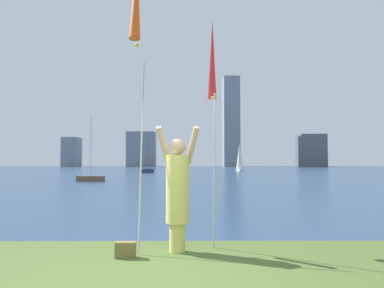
{
  "coord_description": "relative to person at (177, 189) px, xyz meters",
  "views": [
    {
      "loc": [
        0.55,
        -4.67,
        1.38
      ],
      "look_at": [
        0.68,
        15.77,
        2.31
      ],
      "focal_mm": 36.8,
      "sensor_mm": 36.0,
      "label": 1
    }
  ],
  "objects": [
    {
      "name": "sailboat_4",
      "position": [
        -6.8,
        21.76,
        -0.68
      ],
      "size": [
        1.97,
        0.78,
        4.69
      ],
      "color": "brown",
      "rests_on": "ground"
    },
    {
      "name": "person",
      "position": [
        0.0,
        0.0,
        0.0
      ],
      "size": [
        0.71,
        0.53,
        1.94
      ],
      "rotation": [
        0.0,
        0.0,
        0.35
      ],
      "color": "#D8CC66",
      "rests_on": "ground"
    },
    {
      "name": "skyline_tower_1",
      "position": [
        -13.64,
        107.16,
        4.0
      ],
      "size": [
        7.92,
        7.03,
        9.91
      ],
      "color": "gray",
      "rests_on": "ground"
    },
    {
      "name": "sailboat_6",
      "position": [
        -5.09,
        42.76,
        -0.63
      ],
      "size": [
        1.77,
        1.0,
        4.94
      ],
      "color": "#333D51",
      "rests_on": "ground"
    },
    {
      "name": "sailboat_2",
      "position": [
        7.55,
        51.39,
        1.07
      ],
      "size": [
        1.14,
        2.11,
        5.71
      ],
      "color": "white",
      "rests_on": "ground"
    },
    {
      "name": "bag",
      "position": [
        -0.73,
        -0.37,
        -0.84
      ],
      "size": [
        0.29,
        0.14,
        0.23
      ],
      "color": "olive",
      "rests_on": "ground"
    },
    {
      "name": "kite_flag_right",
      "position": [
        0.57,
        0.55,
        2.1
      ],
      "size": [
        0.16,
        0.84,
        3.81
      ],
      "color": "#B2B2B7",
      "rests_on": "ground"
    },
    {
      "name": "skyline_tower_0",
      "position": [
        -33.79,
        107.2,
        3.22
      ],
      "size": [
        4.45,
        5.86,
        8.36
      ],
      "color": "gray",
      "rests_on": "ground"
    },
    {
      "name": "ground",
      "position": [
        -0.36,
        49.52,
        -1.01
      ],
      "size": [
        120.0,
        138.0,
        0.12
      ],
      "color": "#475B28"
    },
    {
      "name": "skyline_tower_3",
      "position": [
        34.22,
        103.67,
        3.55
      ],
      "size": [
        7.09,
        6.98,
        9.02
      ],
      "color": "#565B66",
      "rests_on": "ground"
    },
    {
      "name": "skyline_tower_2",
      "position": [
        12.3,
        108.32,
        11.98
      ],
      "size": [
        4.58,
        8.0,
        25.87
      ],
      "color": "gray",
      "rests_on": "ground"
    },
    {
      "name": "kite_flag_left",
      "position": [
        -0.57,
        -0.58,
        2.7
      ],
      "size": [
        0.16,
        1.23,
        4.44
      ],
      "color": "#B2B2B7",
      "rests_on": "ground"
    }
  ]
}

